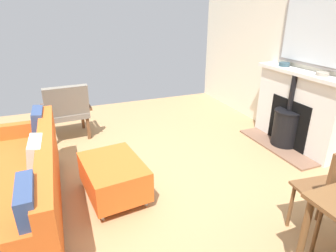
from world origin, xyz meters
The scene contains 10 objects.
ground_plane centered at (0.00, 0.00, 0.00)m, with size 5.35×5.95×0.01m, color tan.
wall_left centered at (-2.67, 0.00, 1.35)m, with size 0.12×5.95×2.69m, color silver.
fireplace centered at (-2.47, -0.13, 0.48)m, with size 0.54×1.45×1.08m.
mirror_over_mantel centered at (-2.59, -0.13, 1.58)m, with size 0.04×1.10×0.87m.
mantel_bowl_near centered at (-2.49, -0.48, 1.11)m, with size 0.15×0.15×0.06m.
mantel_bowl_far centered at (-2.49, 0.17, 1.11)m, with size 0.15×0.15×0.05m.
sofa centered at (1.03, 0.15, 0.34)m, with size 0.87×2.09×0.81m.
ottoman centered at (0.14, 0.15, 0.25)m, with size 0.64×0.83×0.41m.
armchair_accent centered at (0.47, -1.53, 0.48)m, with size 0.71×0.64×0.86m.
dining_chair_near_fireplace centered at (-1.37, 1.45, 0.54)m, with size 0.44×0.44×0.92m.
Camera 1 is at (0.55, 2.72, 1.87)m, focal length 30.73 mm.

